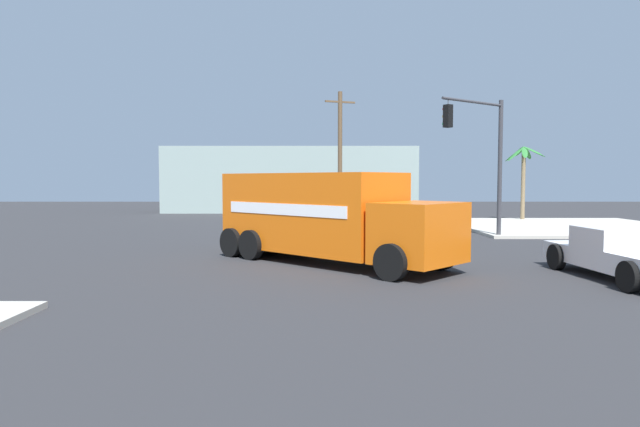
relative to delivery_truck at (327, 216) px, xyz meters
The scene contains 8 objects.
ground_plane 1.81m from the delivery_truck, 23.10° to the left, with size 100.00×100.00×0.00m, color #2B2B2D.
sidewalk_corner_far 18.98m from the delivery_truck, 43.88° to the left, with size 11.89×11.89×0.14m, color #B2ADA0.
delivery_truck is the anchor object (origin of this frame).
traffic_light_primary 10.38m from the delivery_truck, 44.87° to the left, with size 3.34×2.57×6.17m.
pickup_white 8.59m from the delivery_truck, 20.39° to the right, with size 2.59×5.34×1.38m.
palm_tree_far 22.22m from the delivery_truck, 54.34° to the left, with size 2.58×2.73×4.70m.
utility_pole 20.86m from the delivery_truck, 86.66° to the left, with size 2.10×0.89×8.70m.
building_backdrop 29.30m from the delivery_truck, 95.13° to the left, with size 20.51×6.00×5.34m, color gray.
Camera 1 is at (-1.09, -18.33, 2.68)m, focal length 31.37 mm.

